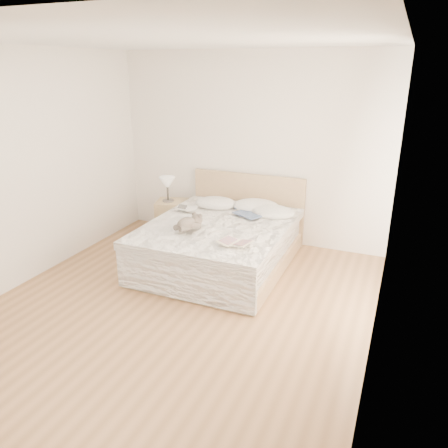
# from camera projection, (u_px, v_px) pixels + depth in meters

# --- Properties ---
(floor) EXTENTS (4.00, 4.50, 0.00)m
(floor) POSITION_uv_depth(u_px,v_px,m) (179.00, 306.00, 4.78)
(floor) COLOR brown
(floor) RESTS_ON ground
(ceiling) EXTENTS (4.00, 4.50, 0.00)m
(ceiling) POSITION_uv_depth(u_px,v_px,m) (168.00, 39.00, 3.86)
(ceiling) COLOR white
(ceiling) RESTS_ON ground
(wall_back) EXTENTS (4.00, 0.02, 2.70)m
(wall_back) POSITION_uv_depth(u_px,v_px,m) (250.00, 149.00, 6.27)
(wall_back) COLOR white
(wall_back) RESTS_ON ground
(wall_left) EXTENTS (0.02, 4.50, 2.70)m
(wall_left) POSITION_uv_depth(u_px,v_px,m) (22.00, 169.00, 5.05)
(wall_left) COLOR white
(wall_left) RESTS_ON ground
(wall_right) EXTENTS (0.02, 4.50, 2.70)m
(wall_right) POSITION_uv_depth(u_px,v_px,m) (387.00, 212.00, 3.59)
(wall_right) COLOR white
(wall_right) RESTS_ON ground
(window) EXTENTS (0.02, 1.30, 1.10)m
(window) POSITION_uv_depth(u_px,v_px,m) (390.00, 191.00, 3.82)
(window) COLOR white
(window) RESTS_ON wall_right
(bed) EXTENTS (1.72, 2.14, 1.00)m
(bed) POSITION_uv_depth(u_px,v_px,m) (221.00, 242.00, 5.71)
(bed) COLOR tan
(bed) RESTS_ON floor
(nightstand) EXTENTS (0.54, 0.51, 0.56)m
(nightstand) POSITION_uv_depth(u_px,v_px,m) (172.00, 218.00, 6.67)
(nightstand) COLOR tan
(nightstand) RESTS_ON floor
(table_lamp) EXTENTS (0.31, 0.31, 0.37)m
(table_lamp) POSITION_uv_depth(u_px,v_px,m) (167.00, 184.00, 6.46)
(table_lamp) COLOR #514B46
(table_lamp) RESTS_ON nightstand
(pillow_left) EXTENTS (0.66, 0.51, 0.18)m
(pillow_left) POSITION_uv_depth(u_px,v_px,m) (216.00, 203.00, 6.19)
(pillow_left) COLOR silver
(pillow_left) RESTS_ON bed
(pillow_middle) EXTENTS (0.71, 0.54, 0.20)m
(pillow_middle) POSITION_uv_depth(u_px,v_px,m) (256.00, 206.00, 6.06)
(pillow_middle) COLOR white
(pillow_middle) RESTS_ON bed
(pillow_right) EXTENTS (0.60, 0.43, 0.18)m
(pillow_right) POSITION_uv_depth(u_px,v_px,m) (273.00, 212.00, 5.82)
(pillow_right) COLOR silver
(pillow_right) RESTS_ON bed
(blouse) EXTENTS (0.81, 0.82, 0.02)m
(blouse) POSITION_uv_depth(u_px,v_px,m) (257.00, 212.00, 5.86)
(blouse) COLOR #324363
(blouse) RESTS_ON bed
(photo_book) EXTENTS (0.35, 0.29, 0.02)m
(photo_book) POSITION_uv_depth(u_px,v_px,m) (187.00, 208.00, 6.00)
(photo_book) COLOR silver
(photo_book) RESTS_ON bed
(childrens_book) EXTENTS (0.40, 0.31, 0.02)m
(childrens_book) POSITION_uv_depth(u_px,v_px,m) (235.00, 243.00, 4.84)
(childrens_book) COLOR #EFE3C0
(childrens_book) RESTS_ON bed
(teddy_bear) EXTENTS (0.33, 0.39, 0.18)m
(teddy_bear) POSITION_uv_depth(u_px,v_px,m) (187.00, 228.00, 5.21)
(teddy_bear) COLOR brown
(teddy_bear) RESTS_ON bed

